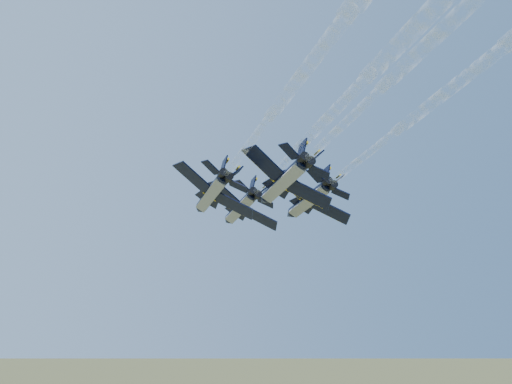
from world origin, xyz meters
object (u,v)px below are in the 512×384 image
jet_lead (241,207)px  jet_right (309,200)px  jet_slot (284,181)px  jet_left (212,193)px

jet_lead → jet_right: (6.32, -12.31, 0.00)m
jet_slot → jet_left: bearing=125.6°
jet_left → jet_right: same height
jet_lead → jet_slot: (-4.96, -22.06, 0.00)m
jet_lead → jet_right: same height
jet_right → jet_slot: bearing=-125.2°
jet_slot → jet_right: bearing=54.8°
jet_lead → jet_right: 13.84m
jet_right → jet_left: bearing=-177.2°
jet_lead → jet_left: 13.59m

